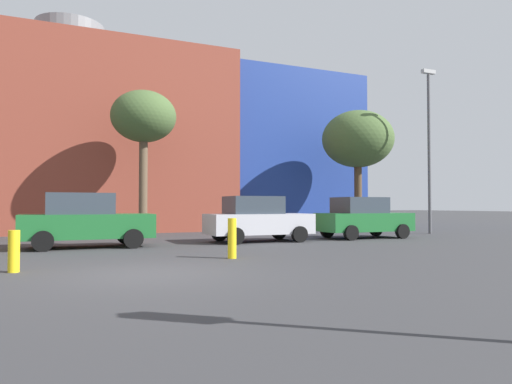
{
  "coord_description": "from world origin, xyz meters",
  "views": [
    {
      "loc": [
        -1.8,
        -10.03,
        1.47
      ],
      "look_at": [
        6.12,
        8.33,
        2.05
      ],
      "focal_mm": 32.34,
      "sensor_mm": 36.0,
      "label": 1
    }
  ],
  "objects": [
    {
      "name": "bare_tree_0",
      "position": [
        1.87,
        11.81,
        5.54
      ],
      "size": [
        3.03,
        3.03,
        6.86
      ],
      "color": "brown",
      "rests_on": "ground_plane"
    },
    {
      "name": "bare_tree_2",
      "position": [
        13.87,
        11.66,
        5.2
      ],
      "size": [
        4.05,
        4.05,
        6.87
      ],
      "color": "brown",
      "rests_on": "ground_plane"
    },
    {
      "name": "bollard_yellow_0",
      "position": [
        2.65,
        1.96,
        0.56
      ],
      "size": [
        0.24,
        0.24,
        1.11
      ],
      "primitive_type": "cylinder",
      "color": "yellow",
      "rests_on": "ground_plane"
    },
    {
      "name": "building_backdrop",
      "position": [
        -1.21,
        20.1,
        5.21
      ],
      "size": [
        36.66,
        11.2,
        12.48
      ],
      "color": "brown",
      "rests_on": "ground_plane"
    },
    {
      "name": "parked_car_3",
      "position": [
        5.62,
        7.03,
        0.91
      ],
      "size": [
        4.22,
        2.07,
        1.83
      ],
      "color": "silver",
      "rests_on": "ground_plane"
    },
    {
      "name": "parked_car_4",
      "position": [
        10.79,
        7.03,
        0.91
      ],
      "size": [
        4.22,
        2.07,
        1.83
      ],
      "color": "#1E662D",
      "rests_on": "ground_plane"
    },
    {
      "name": "parked_car_2",
      "position": [
        -0.88,
        7.03,
        0.94
      ],
      "size": [
        4.36,
        2.14,
        1.89
      ],
      "color": "#1E662D",
      "rests_on": "ground_plane"
    },
    {
      "name": "bollard_yellow_1",
      "position": [
        -2.67,
        1.37,
        0.46
      ],
      "size": [
        0.24,
        0.24,
        0.92
      ],
      "primitive_type": "cylinder",
      "color": "yellow",
      "rests_on": "ground_plane"
    },
    {
      "name": "street_lamp",
      "position": [
        16.0,
        8.38,
        4.82
      ],
      "size": [
        0.8,
        0.24,
        8.58
      ],
      "color": "#59595E",
      "rests_on": "ground_plane"
    },
    {
      "name": "ground_plane",
      "position": [
        0.0,
        0.0,
        0.0
      ],
      "size": [
        200.0,
        200.0,
        0.0
      ],
      "primitive_type": "plane",
      "color": "#38383A"
    }
  ]
}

